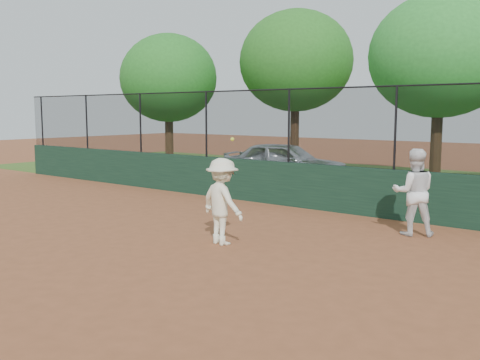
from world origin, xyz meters
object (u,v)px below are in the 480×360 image
Objects in this scene: tree_2 at (440,56)px; tree_1 at (296,61)px; player_main at (222,201)px; player_second at (414,192)px; parked_car at (285,163)px; tree_0 at (168,78)px.

tree_1 is at bearing 173.85° from tree_2.
player_main is 0.32× the size of tree_1.
tree_1 reaches higher than player_second.
player_second is at bearing -140.19° from parked_car.
parked_car is 7.20m from tree_0.
parked_car is 0.76× the size of tree_0.
tree_1 is 1.03× the size of tree_2.
tree_2 is (-1.83, 6.89, 3.45)m from player_second.
tree_0 is (-10.31, 8.66, 3.16)m from player_main.
tree_2 reaches higher than player_main.
player_main is at bearing -94.73° from tree_2.
player_main reaches higher than parked_car.
tree_1 reaches higher than player_main.
tree_1 is (-1.16, 2.45, 3.81)m from parked_car.
player_second is 11.38m from tree_1.
parked_car is 9.02m from player_main.
parked_car is 0.70× the size of tree_2.
player_second is at bearing -23.35° from tree_0.
tree_1 is 5.93m from tree_2.
player_main is 13.83m from tree_0.
player_main is (3.91, -8.13, 0.08)m from parked_car.
player_second is 0.29× the size of tree_2.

